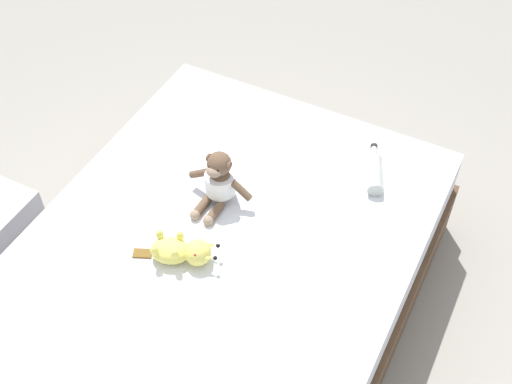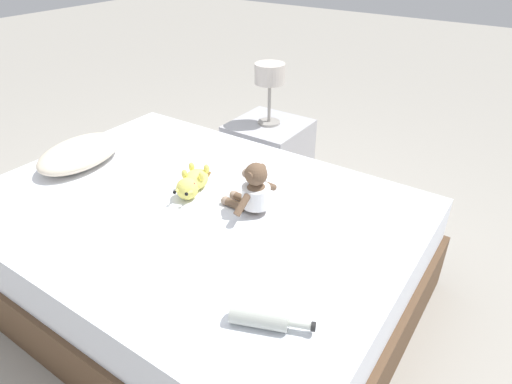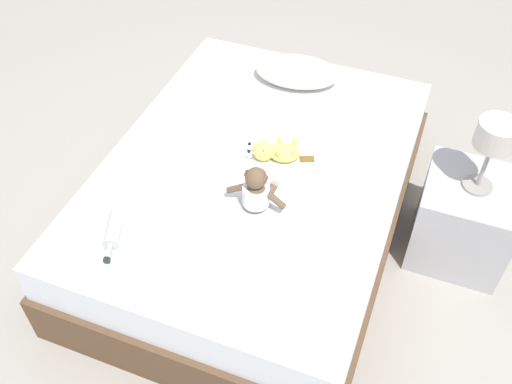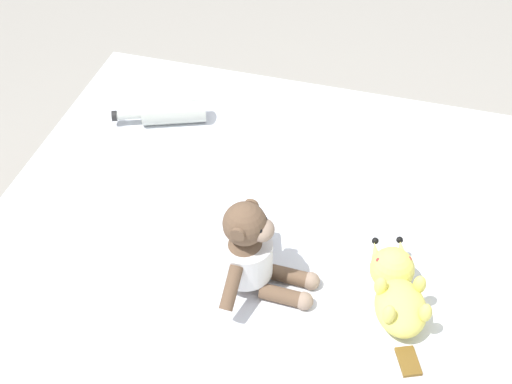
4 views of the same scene
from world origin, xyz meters
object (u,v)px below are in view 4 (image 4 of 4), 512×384
object	(u,v)px
bed	(362,337)
plush_yellow_creature	(397,290)
glass_bottle	(171,113)
plush_monkey	(250,254)

from	to	relation	value
bed	plush_yellow_creature	bearing A→B (deg)	36.48
bed	glass_bottle	bearing A→B (deg)	-121.86
plush_monkey	plush_yellow_creature	bearing A→B (deg)	94.70
plush_yellow_creature	plush_monkey	bearing A→B (deg)	-85.30
bed	plush_monkey	xyz separation A→B (m)	(0.11, -0.26, 0.35)
plush_yellow_creature	glass_bottle	bearing A→B (deg)	-124.41
bed	glass_bottle	world-z (taller)	glass_bottle
plush_yellow_creature	bed	bearing A→B (deg)	-143.52
bed	plush_monkey	world-z (taller)	plush_monkey
plush_yellow_creature	glass_bottle	distance (m)	0.86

